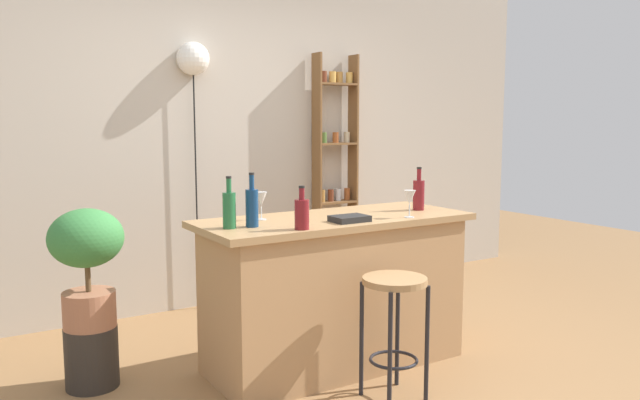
# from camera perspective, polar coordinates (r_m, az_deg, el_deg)

# --- Properties ---
(ground) EXTENTS (12.00, 12.00, 0.00)m
(ground) POSITION_cam_1_polar(r_m,az_deg,el_deg) (3.82, 3.87, -15.93)
(ground) COLOR olive
(back_wall) EXTENTS (6.40, 0.10, 2.80)m
(back_wall) POSITION_cam_1_polar(r_m,az_deg,el_deg) (5.22, -8.67, 6.07)
(back_wall) COLOR #BCB2A3
(back_wall) RESTS_ON ground
(kitchen_counter) EXTENTS (1.67, 0.69, 0.92)m
(kitchen_counter) POSITION_cam_1_polar(r_m,az_deg,el_deg) (3.90, 1.33, -8.19)
(kitchen_counter) COLOR tan
(kitchen_counter) RESTS_ON ground
(bar_stool) EXTENTS (0.35, 0.35, 0.67)m
(bar_stool) POSITION_cam_1_polar(r_m,az_deg,el_deg) (3.44, 6.73, -9.69)
(bar_stool) COLOR black
(bar_stool) RESTS_ON ground
(spice_shelf) EXTENTS (0.40, 0.15, 2.07)m
(spice_shelf) POSITION_cam_1_polar(r_m,az_deg,el_deg) (5.58, 1.39, 2.61)
(spice_shelf) COLOR brown
(spice_shelf) RESTS_ON ground
(plant_stool) EXTENTS (0.29, 0.29, 0.35)m
(plant_stool) POSITION_cam_1_polar(r_m,az_deg,el_deg) (3.89, -19.91, -13.16)
(plant_stool) COLOR #2D2823
(plant_stool) RESTS_ON ground
(potted_plant) EXTENTS (0.41, 0.37, 0.67)m
(potted_plant) POSITION_cam_1_polar(r_m,az_deg,el_deg) (3.73, -20.30, -4.80)
(potted_plant) COLOR #A86B4C
(potted_plant) RESTS_ON plant_stool
(bottle_soda_blue) EXTENTS (0.07, 0.07, 0.28)m
(bottle_soda_blue) POSITION_cam_1_polar(r_m,az_deg,el_deg) (3.42, -8.20, -0.80)
(bottle_soda_blue) COLOR #236638
(bottle_soda_blue) RESTS_ON kitchen_counter
(bottle_olive_oil) EXTENTS (0.07, 0.07, 0.30)m
(bottle_olive_oil) POSITION_cam_1_polar(r_m,az_deg,el_deg) (3.45, -6.16, -0.59)
(bottle_olive_oil) COLOR navy
(bottle_olive_oil) RESTS_ON kitchen_counter
(bottle_spirits_clear) EXTENTS (0.07, 0.07, 0.28)m
(bottle_spirits_clear) POSITION_cam_1_polar(r_m,az_deg,el_deg) (4.12, 8.90, 0.55)
(bottle_spirits_clear) COLOR maroon
(bottle_spirits_clear) RESTS_ON kitchen_counter
(bottle_wine_red) EXTENTS (0.08, 0.08, 0.23)m
(bottle_wine_red) POSITION_cam_1_polar(r_m,az_deg,el_deg) (3.36, -1.65, -1.19)
(bottle_wine_red) COLOR maroon
(bottle_wine_red) RESTS_ON kitchen_counter
(wine_glass_left) EXTENTS (0.07, 0.07, 0.16)m
(wine_glass_left) POSITION_cam_1_polar(r_m,az_deg,el_deg) (3.69, -5.34, 0.01)
(wine_glass_left) COLOR silver
(wine_glass_left) RESTS_ON kitchen_counter
(wine_glass_center) EXTENTS (0.07, 0.07, 0.16)m
(wine_glass_center) POSITION_cam_1_polar(r_m,az_deg,el_deg) (3.80, 8.10, 0.18)
(wine_glass_center) COLOR silver
(wine_glass_center) RESTS_ON kitchen_counter
(cookbook) EXTENTS (0.21, 0.15, 0.03)m
(cookbook) POSITION_cam_1_polar(r_m,az_deg,el_deg) (3.62, 2.69, -1.69)
(cookbook) COLOR black
(cookbook) RESTS_ON kitchen_counter
(pendant_globe_light) EXTENTS (0.25, 0.25, 2.09)m
(pendant_globe_light) POSITION_cam_1_polar(r_m,az_deg,el_deg) (5.02, -11.39, 12.22)
(pendant_globe_light) COLOR black
(pendant_globe_light) RESTS_ON ground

